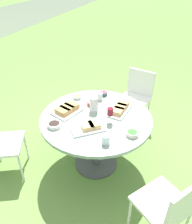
{
  "coord_description": "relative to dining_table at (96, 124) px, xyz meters",
  "views": [
    {
      "loc": [
        -1.97,
        -0.66,
        2.22
      ],
      "look_at": [
        0.0,
        0.0,
        0.83
      ],
      "focal_mm": 35.0,
      "sensor_mm": 36.0,
      "label": 1
    }
  ],
  "objects": [
    {
      "name": "cup_water_near",
      "position": [
        -0.41,
        -0.24,
        0.17
      ],
      "size": [
        0.08,
        0.08,
        0.1
      ],
      "color": "silver",
      "rests_on": "dining_table"
    },
    {
      "name": "bowl_salad",
      "position": [
        -0.21,
        -0.46,
        0.14
      ],
      "size": [
        0.13,
        0.13,
        0.04
      ],
      "color": "beige",
      "rests_on": "dining_table"
    },
    {
      "name": "handbag",
      "position": [
        1.06,
        0.43,
        -0.52
      ],
      "size": [
        0.3,
        0.14,
        0.37
      ],
      "color": "maroon",
      "rests_on": "ground_plane"
    },
    {
      "name": "bowl_dip_red",
      "position": [
        0.5,
        0.06,
        0.15
      ],
      "size": [
        0.1,
        0.1,
        0.05
      ],
      "color": "#334256",
      "rests_on": "dining_table"
    },
    {
      "name": "chair_near_left",
      "position": [
        1.14,
        -0.31,
        -0.13
      ],
      "size": [
        0.52,
        0.53,
        0.89
      ],
      "color": "silver",
      "rests_on": "ground_plane"
    },
    {
      "name": "water_pitcher",
      "position": [
        0.1,
        0.06,
        0.21
      ],
      "size": [
        0.1,
        0.1,
        0.19
      ],
      "color": "silver",
      "rests_on": "dining_table"
    },
    {
      "name": "dining_table",
      "position": [
        0.0,
        0.0,
        0.0
      ],
      "size": [
        1.3,
        1.3,
        0.77
      ],
      "color": "#4C4C51",
      "rests_on": "ground_plane"
    },
    {
      "name": "cup_water_far",
      "position": [
        0.38,
        0.07,
        0.17
      ],
      "size": [
        0.06,
        0.06,
        0.1
      ],
      "color": "silver",
      "rests_on": "dining_table"
    },
    {
      "name": "bowl_olives",
      "position": [
        -0.33,
        0.37,
        0.14
      ],
      "size": [
        0.14,
        0.14,
        0.04
      ],
      "color": "white",
      "rests_on": "dining_table"
    },
    {
      "name": "platter_charcuterie",
      "position": [
        -0.02,
        0.35,
        0.15
      ],
      "size": [
        0.4,
        0.35,
        0.08
      ],
      "color": "white",
      "rests_on": "dining_table"
    },
    {
      "name": "bowl_fries",
      "position": [
        0.31,
        0.36,
        0.14
      ],
      "size": [
        0.1,
        0.1,
        0.04
      ],
      "color": "silver",
      "rests_on": "dining_table"
    },
    {
      "name": "platter_bread_main",
      "position": [
        -0.25,
        -0.01,
        0.15
      ],
      "size": [
        0.36,
        0.39,
        0.07
      ],
      "color": "white",
      "rests_on": "dining_table"
    },
    {
      "name": "bowl_dip_cream",
      "position": [
        0.23,
        0.12,
        0.15
      ],
      "size": [
        0.13,
        0.13,
        0.05
      ],
      "color": "#B74733",
      "rests_on": "dining_table"
    },
    {
      "name": "chair_far_back",
      "position": [
        -0.72,
        -0.91,
        -0.13
      ],
      "size": [
        0.61,
        0.6,
        0.89
      ],
      "color": "silver",
      "rests_on": "ground_plane"
    },
    {
      "name": "ground_plane",
      "position": [
        0.0,
        0.0,
        -0.65
      ],
      "size": [
        40.0,
        40.0,
        0.0
      ],
      "primitive_type": "plane",
      "color": "#668E42"
    },
    {
      "name": "wine_glass",
      "position": [
        -0.06,
        -0.18,
        0.25
      ],
      "size": [
        0.06,
        0.06,
        0.18
      ],
      "color": "silver",
      "rests_on": "dining_table"
    },
    {
      "name": "platter_sandwich_side",
      "position": [
        0.2,
        -0.24,
        0.15
      ],
      "size": [
        0.41,
        0.24,
        0.07
      ],
      "color": "white",
      "rests_on": "dining_table"
    }
  ]
}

